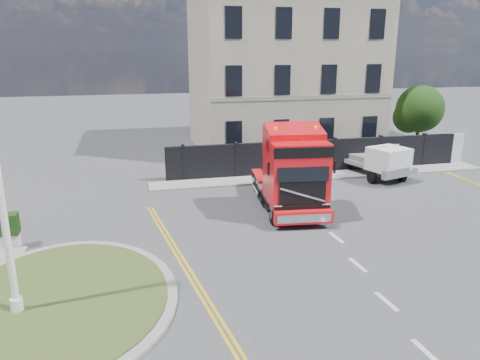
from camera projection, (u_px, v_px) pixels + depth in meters
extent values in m
plane|color=#424244|center=(262.00, 241.00, 18.21)|extent=(120.00, 120.00, 0.00)
cylinder|color=gray|center=(62.00, 300.00, 13.85)|extent=(6.80, 6.80, 0.12)
cylinder|color=#314E1F|center=(62.00, 297.00, 13.83)|extent=(6.20, 6.20, 0.05)
cube|color=black|center=(318.00, 157.00, 27.67)|extent=(18.00, 0.25, 2.00)
cube|color=silver|center=(444.00, 150.00, 29.54)|extent=(2.60, 0.12, 2.00)
cube|color=#AFA58B|center=(281.00, 72.00, 33.45)|extent=(12.00, 10.00, 11.00)
cylinder|color=#382619|center=(417.00, 138.00, 32.29)|extent=(0.24, 0.24, 2.40)
sphere|color=#1A3810|center=(420.00, 109.00, 31.74)|extent=(3.20, 3.20, 3.20)
sphere|color=#1A3810|center=(409.00, 117.00, 32.17)|extent=(2.20, 2.20, 2.20)
cube|color=gray|center=(324.00, 176.00, 27.09)|extent=(20.00, 1.60, 0.12)
cube|color=black|center=(286.00, 189.00, 22.24)|extent=(3.03, 6.38, 0.44)
cube|color=red|center=(296.00, 171.00, 20.23)|extent=(2.70, 2.79, 2.74)
cube|color=red|center=(291.00, 141.00, 20.90)|extent=(2.52, 1.13, 1.37)
cube|color=black|center=(303.00, 169.00, 18.93)|extent=(2.15, 0.29, 1.03)
cube|color=red|center=(303.00, 217.00, 19.17)|extent=(2.47, 0.60, 0.54)
cylinder|color=black|center=(274.00, 212.00, 19.80)|extent=(0.42, 1.04, 1.02)
cylinder|color=gray|center=(274.00, 212.00, 19.80)|extent=(0.41, 0.59, 0.56)
cylinder|color=black|center=(323.00, 210.00, 20.05)|extent=(0.42, 1.04, 1.02)
cylinder|color=gray|center=(323.00, 210.00, 20.05)|extent=(0.41, 0.59, 0.56)
cylinder|color=black|center=(261.00, 189.00, 23.11)|extent=(0.42, 1.04, 1.02)
cylinder|color=gray|center=(261.00, 189.00, 23.11)|extent=(0.41, 0.59, 0.56)
cylinder|color=black|center=(302.00, 187.00, 23.36)|extent=(0.42, 1.04, 1.02)
cylinder|color=gray|center=(302.00, 187.00, 23.36)|extent=(0.41, 0.59, 0.56)
cylinder|color=black|center=(257.00, 182.00, 24.23)|extent=(0.42, 1.04, 1.02)
cylinder|color=gray|center=(257.00, 182.00, 24.23)|extent=(0.41, 0.59, 0.56)
cylinder|color=black|center=(297.00, 181.00, 24.48)|extent=(0.42, 1.04, 1.02)
cylinder|color=gray|center=(297.00, 181.00, 24.48)|extent=(0.41, 0.59, 0.56)
cube|color=slate|center=(374.00, 164.00, 27.20)|extent=(3.18, 5.03, 0.24)
cube|color=white|center=(388.00, 159.00, 25.65)|extent=(2.30, 2.23, 1.27)
cylinder|color=black|center=(372.00, 177.00, 25.72)|extent=(0.24, 0.68, 0.68)
cylinder|color=black|center=(402.00, 175.00, 26.13)|extent=(0.24, 0.68, 0.68)
cylinder|color=black|center=(348.00, 165.00, 28.46)|extent=(0.24, 0.68, 0.68)
cylinder|color=black|center=(376.00, 163.00, 28.87)|extent=(0.24, 0.68, 0.68)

